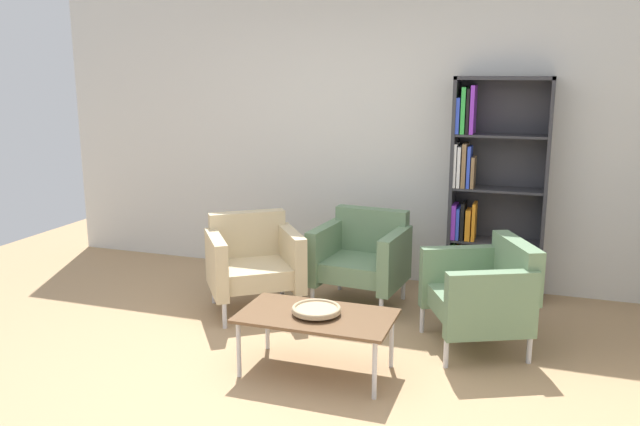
{
  "coord_description": "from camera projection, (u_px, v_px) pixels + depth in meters",
  "views": [
    {
      "loc": [
        1.56,
        -3.41,
        1.94
      ],
      "look_at": [
        0.11,
        0.84,
        0.95
      ],
      "focal_mm": 36.24,
      "sensor_mm": 36.0,
      "label": 1
    }
  ],
  "objects": [
    {
      "name": "ground_plane",
      "position": [
        261.0,
        386.0,
        4.06
      ],
      "size": [
        8.32,
        8.32,
        0.0
      ],
      "primitive_type": "plane",
      "color": "tan"
    },
    {
      "name": "plaster_back_panel",
      "position": [
        365.0,
        125.0,
        6.03
      ],
      "size": [
        6.4,
        0.12,
        2.9
      ],
      "primitive_type": "cube",
      "color": "silver",
      "rests_on": "ground_plane"
    },
    {
      "name": "bookshelf_tall",
      "position": [
        487.0,
        191.0,
        5.58
      ],
      "size": [
        0.8,
        0.3,
        1.9
      ],
      "color": "#333338",
      "rests_on": "ground_plane"
    },
    {
      "name": "coffee_table_low",
      "position": [
        316.0,
        319.0,
        4.18
      ],
      "size": [
        1.0,
        0.56,
        0.4
      ],
      "color": "brown",
      "rests_on": "ground_plane"
    },
    {
      "name": "decorative_bowl",
      "position": [
        316.0,
        309.0,
        4.17
      ],
      "size": [
        0.32,
        0.32,
        0.05
      ],
      "color": "tan",
      "rests_on": "coffee_table_low"
    },
    {
      "name": "armchair_near_window",
      "position": [
        362.0,
        256.0,
        5.45
      ],
      "size": [
        0.78,
        0.72,
        0.78
      ],
      "rotation": [
        0.0,
        0.0,
        -0.1
      ],
      "color": "slate",
      "rests_on": "ground_plane"
    },
    {
      "name": "armchair_corner_red",
      "position": [
        484.0,
        292.0,
        4.56
      ],
      "size": [
        0.89,
        0.92,
        0.78
      ],
      "rotation": [
        0.0,
        0.0,
        -1.13
      ],
      "color": "slate",
      "rests_on": "ground_plane"
    },
    {
      "name": "armchair_spare_guest",
      "position": [
        253.0,
        261.0,
        5.31
      ],
      "size": [
        0.95,
        0.93,
        0.78
      ],
      "rotation": [
        0.0,
        0.0,
        0.63
      ],
      "color": "#C6B289",
      "rests_on": "ground_plane"
    }
  ]
}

